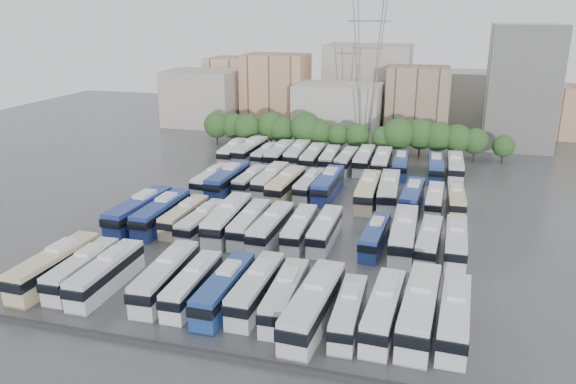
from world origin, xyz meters
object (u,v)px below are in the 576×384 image
(bus_r0_s10, at_px, (349,311))
(bus_r1_s3, at_px, (202,222))
(bus_r3_s6, at_px, (330,159))
(apartment_tower, at_px, (522,87))
(bus_r1_s1, at_px, (162,213))
(bus_r3_s5, at_px, (313,157))
(bus_r0_s0, at_px, (54,266))
(bus_r3_s4, at_px, (297,154))
(bus_r0_s6, at_px, (224,289))
(bus_r2_s7, at_px, (328,184))
(bus_r2_s4, at_px, (271,180))
(bus_r2_s5, at_px, (286,185))
(bus_r2_s12, at_px, (435,200))
(bus_r3_s3, at_px, (280,154))
(bus_r3_s8, at_px, (364,160))
(bus_r3_s0, at_px, (233,152))
(bus_r3_s13, at_px, (455,167))
(bus_r3_s12, at_px, (436,167))
(bus_r2_s1, at_px, (212,179))
(bus_r0_s8, at_px, (285,295))
(bus_r1_s8, at_px, (325,230))
(bus_r0_s9, at_px, (313,305))
(bus_r2_s11, at_px, (412,197))
(bus_r3_s10, at_px, (401,164))
(bus_r2_s6, at_px, (309,185))
(bus_r2_s3, at_px, (250,180))
(bus_r3_s7, at_px, (346,160))
(bus_r0_s7, at_px, (256,288))
(bus_r3_s9, at_px, (382,162))
(bus_r3_s1, at_px, (250,150))
(bus_r0_s11, at_px, (384,310))
(bus_r2_s10, at_px, (389,191))
(bus_r1_s7, at_px, (300,228))
(bus_r0_s2, at_px, (106,273))
(bus_r0_s13, at_px, (454,316))
(bus_r0_s5, at_px, (193,284))
(bus_r0_s4, at_px, (166,276))
(bus_r1_s6, at_px, (271,227))
(bus_r1_s12, at_px, (429,241))
(bus_r0_s1, at_px, (83,269))
(bus_r1_s4, at_px, (227,219))
(bus_r2_s13, at_px, (456,200))
(bus_r2_s2, at_px, (228,180))
(bus_r1_s2, at_px, (184,216))
(bus_r1_s5, at_px, (250,223))
(bus_r1_s13, at_px, (456,242))
(electricity_pylon, at_px, (368,60))
(bus_r1_s11, at_px, (404,234))

(bus_r0_s10, relative_size, bus_r1_s3, 0.94)
(bus_r3_s6, bearing_deg, apartment_tower, 35.62)
(bus_r1_s1, xyz_separation_m, bus_r3_s5, (13.15, 35.64, -0.07))
(bus_r0_s0, bearing_deg, bus_r3_s4, 78.51)
(bus_r0_s6, height_order, bus_r2_s7, bus_r2_s7)
(bus_r2_s4, height_order, bus_r2_s5, bus_r2_s5)
(bus_r2_s12, height_order, bus_r3_s3, bus_r3_s3)
(bus_r2_s12, height_order, bus_r3_s8, bus_r3_s8)
(bus_r3_s0, bearing_deg, bus_r3_s13, -2.83)
(bus_r3_s12, bearing_deg, bus_r1_s1, -137.96)
(bus_r2_s1, xyz_separation_m, bus_r2_s5, (12.96, -0.04, 0.20))
(bus_r0_s8, relative_size, bus_r1_s8, 1.02)
(bus_r0_s9, bearing_deg, bus_r3_s0, 121.16)
(bus_r2_s11, bearing_deg, bus_r3_s3, 147.26)
(bus_r0_s0, distance_m, bus_r1_s3, 20.10)
(bus_r3_s10, xyz_separation_m, bus_r3_s12, (6.26, -0.48, 0.06))
(bus_r2_s6, distance_m, bus_r3_s10, 21.22)
(bus_r2_s3, bearing_deg, bus_r3_s7, 54.50)
(bus_r0_s0, distance_m, bus_r0_s7, 23.15)
(bus_r3_s4, xyz_separation_m, bus_r3_s13, (29.65, -0.81, -0.06))
(apartment_tower, relative_size, bus_r3_s9, 2.01)
(bus_r0_s10, distance_m, bus_r3_s8, 55.75)
(bus_r1_s8, height_order, bus_r3_s5, bus_r3_s5)
(bus_r1_s3, xyz_separation_m, bus_r3_s1, (-6.64, 38.08, 0.29))
(bus_r0_s11, bearing_deg, bus_r3_s1, 123.29)
(bus_r0_s6, xyz_separation_m, bus_r2_s10, (12.77, 36.45, 0.22))
(bus_r1_s1, relative_size, bus_r1_s7, 1.12)
(bus_r0_s2, height_order, bus_r0_s13, bus_r0_s13)
(bus_r0_s5, xyz_separation_m, bus_r2_s6, (3.53, 36.75, 0.00))
(bus_r0_s4, xyz_separation_m, bus_r0_s7, (10.08, 0.30, -0.09))
(bus_r0_s13, bearing_deg, bus_r2_s12, 97.05)
(bus_r3_s8, xyz_separation_m, bus_r3_s12, (13.13, -1.49, -0.06))
(bus_r0_s0, xyz_separation_m, bus_r0_s10, (32.97, -0.29, -0.33))
(bus_r1_s6, xyz_separation_m, bus_r3_s9, (10.14, 35.94, 0.08))
(bus_r3_s3, bearing_deg, bus_r1_s12, -50.58)
(bus_r0_s1, bearing_deg, bus_r1_s4, 60.26)
(bus_r2_s13, height_order, bus_r3_s1, bus_r3_s1)
(bus_r0_s4, xyz_separation_m, bus_r3_s10, (20.08, 52.85, -0.13))
(bus_r0_s6, distance_m, bus_r2_s4, 37.88)
(bus_r0_s9, xyz_separation_m, bus_r3_s8, (-3.42, 55.88, -0.17))
(bus_r0_s1, relative_size, bus_r3_s12, 0.95)
(bus_r0_s13, bearing_deg, bus_r1_s4, 151.68)
(bus_r2_s2, bearing_deg, bus_r3_s8, 45.78)
(bus_r1_s2, bearing_deg, bus_r1_s5, -0.79)
(bus_r1_s7, relative_size, bus_r2_s7, 0.89)
(bus_r2_s7, xyz_separation_m, bus_r3_s6, (-3.25, 16.79, -0.21))
(bus_r2_s1, bearing_deg, bus_r0_s8, -54.73)
(bus_r0_s1, xyz_separation_m, bus_r3_s0, (-3.23, 54.02, 0.07))
(bus_r2_s6, bearing_deg, bus_r1_s13, -36.29)
(electricity_pylon, xyz_separation_m, bus_r1_s11, (13.04, -55.00, -16.58))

